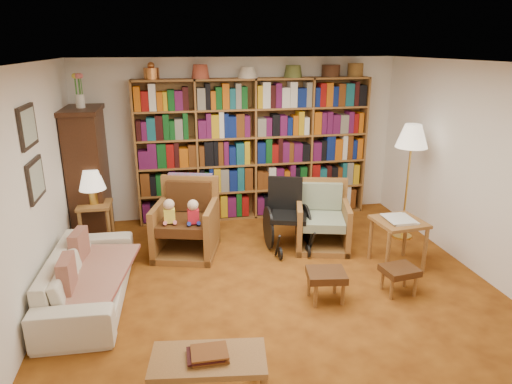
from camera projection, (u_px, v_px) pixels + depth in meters
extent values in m
plane|color=#995517|center=(275.00, 287.00, 5.28)|extent=(5.00, 5.00, 0.00)
plane|color=silver|center=(278.00, 63.00, 4.51)|extent=(5.00, 5.00, 0.00)
plane|color=white|center=(240.00, 139.00, 7.23)|extent=(5.00, 0.00, 5.00)
plane|color=white|center=(380.00, 311.00, 2.56)|extent=(5.00, 0.00, 5.00)
plane|color=white|center=(27.00, 198.00, 4.44)|extent=(0.00, 5.00, 5.00)
plane|color=white|center=(484.00, 172.00, 5.34)|extent=(0.00, 5.00, 5.00)
cube|color=#9F6831|center=(254.00, 150.00, 7.16)|extent=(3.60, 0.30, 2.20)
cube|color=#381C0F|center=(89.00, 176.00, 6.46)|extent=(0.45, 0.90, 1.80)
cube|color=#381C0F|center=(81.00, 110.00, 6.17)|extent=(0.50, 0.95, 0.06)
cylinder|color=white|center=(80.00, 101.00, 6.14)|extent=(0.12, 0.12, 0.18)
cube|color=black|center=(28.00, 126.00, 4.52)|extent=(0.03, 0.52, 0.42)
cube|color=gray|center=(29.00, 126.00, 4.53)|extent=(0.01, 0.44, 0.34)
cube|color=black|center=(36.00, 180.00, 4.69)|extent=(0.03, 0.52, 0.42)
cube|color=gray|center=(37.00, 180.00, 4.70)|extent=(0.01, 0.44, 0.34)
imported|color=beige|center=(89.00, 276.00, 4.94)|extent=(1.95, 0.82, 0.56)
cube|color=#C1BA8D|center=(93.00, 275.00, 4.94)|extent=(0.95, 1.47, 0.04)
cube|color=maroon|center=(80.00, 250.00, 5.19)|extent=(0.17, 0.38, 0.37)
cube|color=maroon|center=(68.00, 279.00, 4.53)|extent=(0.12, 0.37, 0.37)
cube|color=#9F6831|center=(95.00, 205.00, 6.17)|extent=(0.44, 0.44, 0.04)
cylinder|color=#9F6831|center=(81.00, 232.00, 6.06)|extent=(0.05, 0.05, 0.59)
cylinder|color=#9F6831|center=(109.00, 230.00, 6.13)|extent=(0.05, 0.05, 0.59)
cylinder|color=#9F6831|center=(86.00, 223.00, 6.40)|extent=(0.05, 0.05, 0.59)
cylinder|color=#9F6831|center=(112.00, 221.00, 6.46)|extent=(0.05, 0.05, 0.59)
cylinder|color=gold|center=(94.00, 197.00, 6.13)|extent=(0.12, 0.12, 0.19)
cone|color=#F3E5C8|center=(92.00, 180.00, 6.05)|extent=(0.35, 0.35, 0.27)
cube|color=#9F6831|center=(187.00, 250.00, 6.12)|extent=(0.97, 0.99, 0.09)
cube|color=#9F6831|center=(159.00, 231.00, 5.97)|extent=(0.29, 0.81, 0.70)
cube|color=#9F6831|center=(213.00, 227.00, 6.09)|extent=(0.29, 0.81, 0.70)
cube|color=#9F6831|center=(184.00, 210.00, 6.33)|extent=(0.78, 0.29, 0.98)
cube|color=#4D2B14|center=(186.00, 224.00, 5.97)|extent=(0.77, 0.82, 0.13)
cube|color=#4D2B14|center=(184.00, 196.00, 6.18)|extent=(0.62, 0.27, 0.41)
cube|color=#BD3263|center=(183.00, 189.00, 6.27)|extent=(0.61, 0.22, 0.44)
cube|color=#9F6831|center=(321.00, 244.00, 6.32)|extent=(0.88, 0.90, 0.08)
cube|color=#9F6831|center=(299.00, 227.00, 6.18)|extent=(0.25, 0.74, 0.64)
cube|color=#9F6831|center=(344.00, 224.00, 6.29)|extent=(0.25, 0.74, 0.64)
cube|color=#9F6831|center=(315.00, 208.00, 6.51)|extent=(0.71, 0.26, 0.89)
cube|color=gray|center=(323.00, 221.00, 6.18)|extent=(0.70, 0.75, 0.12)
cube|color=gray|center=(317.00, 196.00, 6.38)|extent=(0.56, 0.24, 0.38)
cube|color=black|center=(289.00, 217.00, 6.12)|extent=(0.59, 0.59, 0.06)
cube|color=black|center=(285.00, 193.00, 6.26)|extent=(0.46, 0.19, 0.47)
cylinder|color=black|center=(268.00, 228.00, 6.23)|extent=(0.03, 0.58, 0.58)
cylinder|color=black|center=(305.00, 225.00, 6.32)|extent=(0.03, 0.58, 0.58)
cylinder|color=black|center=(280.00, 253.00, 5.93)|extent=(0.03, 0.17, 0.17)
cylinder|color=black|center=(308.00, 251.00, 6.00)|extent=(0.03, 0.17, 0.17)
cylinder|color=gold|center=(402.00, 236.00, 6.66)|extent=(0.28, 0.28, 0.03)
cylinder|color=gold|center=(406.00, 191.00, 6.45)|extent=(0.03, 0.03, 1.39)
cone|color=#F3E5C8|center=(412.00, 136.00, 6.20)|extent=(0.44, 0.44, 0.32)
cube|color=#9F6831|center=(399.00, 222.00, 5.62)|extent=(0.61, 0.61, 0.04)
cylinder|color=#9F6831|center=(388.00, 254.00, 5.44)|extent=(0.05, 0.05, 0.57)
cylinder|color=#9F6831|center=(425.00, 251.00, 5.53)|extent=(0.05, 0.05, 0.57)
cylinder|color=#9F6831|center=(371.00, 238.00, 5.90)|extent=(0.05, 0.05, 0.57)
cylinder|color=#9F6831|center=(405.00, 235.00, 5.98)|extent=(0.05, 0.05, 0.57)
cube|color=silver|center=(399.00, 219.00, 5.61)|extent=(0.34, 0.41, 0.03)
cube|color=#4D2B14|center=(326.00, 275.00, 4.92)|extent=(0.45, 0.40, 0.08)
cylinder|color=#9F6831|center=(316.00, 296.00, 4.83)|extent=(0.04, 0.04, 0.27)
cylinder|color=#9F6831|center=(343.00, 294.00, 4.88)|extent=(0.04, 0.04, 0.27)
cylinder|color=#9F6831|center=(309.00, 285.00, 5.06)|extent=(0.04, 0.04, 0.27)
cylinder|color=#9F6831|center=(335.00, 282.00, 5.11)|extent=(0.04, 0.04, 0.27)
cube|color=#4D2B14|center=(400.00, 270.00, 5.07)|extent=(0.41, 0.36, 0.07)
cylinder|color=#9F6831|center=(392.00, 289.00, 4.99)|extent=(0.04, 0.04, 0.24)
cylinder|color=#9F6831|center=(415.00, 287.00, 5.04)|extent=(0.04, 0.04, 0.24)
cylinder|color=#9F6831|center=(382.00, 279.00, 5.20)|extent=(0.04, 0.04, 0.24)
cylinder|color=#9F6831|center=(405.00, 277.00, 5.25)|extent=(0.04, 0.04, 0.24)
cube|color=#9F6831|center=(208.00, 360.00, 3.50)|extent=(0.94, 0.55, 0.05)
cylinder|color=#9F6831|center=(157.00, 372.00, 3.65)|extent=(0.06, 0.06, 0.35)
cylinder|color=#9F6831|center=(255.00, 360.00, 3.79)|extent=(0.06, 0.06, 0.35)
cube|color=brown|center=(208.00, 354.00, 3.48)|extent=(0.31, 0.25, 0.05)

